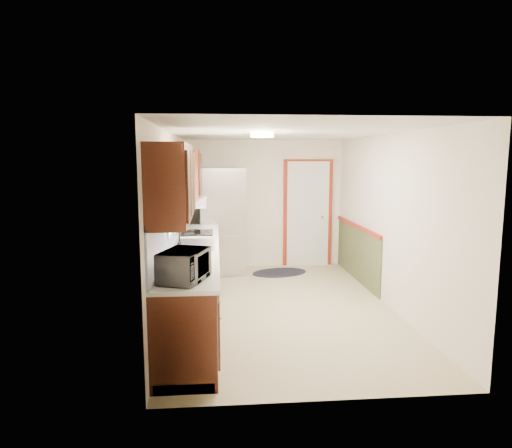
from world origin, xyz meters
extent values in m
cube|color=tan|center=(0.00, 0.00, 0.00)|extent=(3.20, 5.20, 0.12)
cube|color=white|center=(0.00, 0.00, 2.40)|extent=(3.20, 5.20, 0.12)
cube|color=white|center=(0.00, 2.50, 1.20)|extent=(3.20, 0.10, 2.40)
cube|color=white|center=(0.00, -2.50, 1.20)|extent=(3.20, 0.10, 2.40)
cube|color=white|center=(-1.50, 0.00, 1.20)|extent=(0.10, 5.20, 2.40)
cube|color=white|center=(1.50, 0.00, 1.20)|extent=(0.10, 5.20, 2.40)
cube|color=#3C190D|center=(-1.20, -0.30, 0.45)|extent=(0.60, 4.00, 0.90)
cube|color=white|center=(-1.19, -0.30, 0.92)|extent=(0.63, 4.00, 0.04)
cube|color=#5476CD|center=(-1.49, -0.30, 1.22)|extent=(0.02, 4.00, 0.55)
cube|color=#3C190D|center=(-1.32, -1.60, 1.83)|extent=(0.35, 1.40, 0.75)
cube|color=#3C190D|center=(-1.32, 1.10, 1.83)|extent=(0.35, 1.20, 0.75)
cube|color=white|center=(-1.49, -0.20, 1.62)|extent=(0.02, 1.00, 0.90)
cube|color=#C35324|center=(-1.44, -0.20, 1.97)|extent=(0.05, 1.12, 0.24)
cube|color=#B7B7BC|center=(-1.19, -0.20, 0.95)|extent=(0.52, 0.82, 0.02)
cube|color=white|center=(-1.27, 1.15, 1.38)|extent=(0.45, 0.60, 0.15)
cube|color=maroon|center=(0.85, 2.47, 1.00)|extent=(0.94, 0.05, 2.08)
cube|color=white|center=(0.85, 2.44, 1.00)|extent=(0.80, 0.04, 2.00)
cube|color=#4D532F|center=(1.49, 1.35, 0.45)|extent=(0.02, 2.30, 0.90)
cube|color=maroon|center=(1.48, 1.35, 0.92)|extent=(0.04, 2.30, 0.06)
cylinder|color=#FFD88C|center=(-0.30, -0.20, 2.36)|extent=(0.30, 0.30, 0.06)
imported|color=white|center=(-1.20, -1.95, 1.12)|extent=(0.44, 0.58, 0.35)
cube|color=#B7B7BC|center=(-0.81, 2.05, 0.95)|extent=(0.86, 0.81, 1.89)
cylinder|color=black|center=(-1.07, 1.64, 0.85)|extent=(0.02, 0.02, 1.33)
ellipsoid|color=black|center=(0.23, 1.90, 0.01)|extent=(1.15, 0.90, 0.01)
cube|color=black|center=(-1.19, 0.75, 0.95)|extent=(0.47, 0.56, 0.02)
camera|label=1|loc=(-0.90, -6.09, 2.07)|focal=32.00mm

